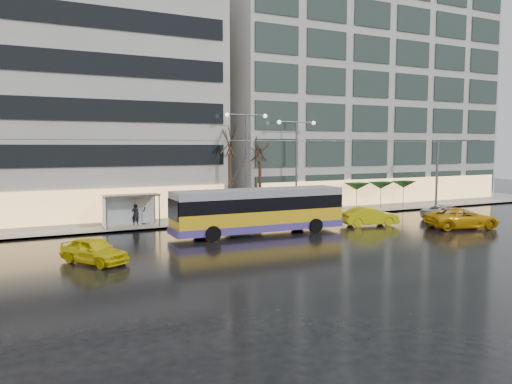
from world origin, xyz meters
TOP-DOWN VIEW (x-y plane):
  - ground at (0.00, 0.00)m, footprint 140.00×140.00m
  - sidewalk at (2.00, 14.00)m, footprint 80.00×10.00m
  - kerb at (2.00, 9.05)m, footprint 80.00×0.10m
  - building_left at (-16.00, 19.00)m, footprint 34.00×14.00m
  - building_right at (19.00, 19.00)m, footprint 32.00×14.00m
  - trolleybus at (-0.23, 4.03)m, footprint 12.88×5.13m
  - catenary at (1.00, 7.94)m, footprint 42.24×5.12m
  - bus_shelter at (-8.38, 10.69)m, footprint 4.20×1.60m
  - street_lamp_near at (2.00, 10.80)m, footprint 3.96×0.36m
  - street_lamp_far at (7.00, 10.80)m, footprint 3.96×0.36m
  - tree_a at (0.50, 11.00)m, footprint 3.20×3.20m
  - tree_b at (3.50, 11.20)m, footprint 3.20×3.20m
  - parasol_a at (14.00, 11.00)m, footprint 2.50×2.50m
  - parasol_b at (17.00, 11.00)m, footprint 2.50×2.50m
  - parasol_c at (20.00, 11.00)m, footprint 2.50×2.50m
  - taxi_a at (-12.40, -0.16)m, footprint 3.65×4.47m
  - taxi_b at (9.48, 3.45)m, footprint 4.78×2.55m
  - taxi_c at (15.10, -0.80)m, footprint 6.11×4.06m
  - sedan_silver at (17.82, 3.25)m, footprint 4.68×2.36m
  - pedestrian_a at (-7.56, 11.14)m, footprint 1.06×1.08m
  - pedestrian_b at (-6.80, 11.49)m, footprint 1.18×1.09m
  - pedestrian_c at (-8.58, 11.77)m, footprint 1.09×0.83m

SIDE VIEW (x-z plane):
  - ground at x=0.00m, z-range 0.00..0.00m
  - sidewalk at x=2.00m, z-range 0.00..0.15m
  - kerb at x=2.00m, z-range 0.00..0.15m
  - sedan_silver at x=17.82m, z-range 0.00..1.27m
  - taxi_a at x=-12.40m, z-range 0.00..1.43m
  - taxi_b at x=9.48m, z-range 0.00..1.50m
  - taxi_c at x=15.10m, z-range 0.00..1.56m
  - pedestrian_b at x=-6.80m, z-range 0.15..2.10m
  - pedestrian_c at x=-8.58m, z-range 0.21..2.32m
  - pedestrian_a at x=-7.56m, z-range 0.50..2.69m
  - trolleybus at x=-0.23m, z-range -1.36..4.58m
  - bus_shelter at x=-8.38m, z-range 0.71..3.22m
  - parasol_a at x=14.00m, z-range 1.12..3.77m
  - parasol_b at x=17.00m, z-range 1.12..3.77m
  - parasol_c at x=20.00m, z-range 1.12..3.77m
  - catenary at x=1.00m, z-range 0.75..7.75m
  - street_lamp_far at x=7.00m, z-range 1.45..9.98m
  - street_lamp_near at x=2.00m, z-range 1.48..10.51m
  - tree_b at x=3.50m, z-range 2.55..10.25m
  - tree_a at x=0.50m, z-range 2.89..11.29m
  - building_left at x=-16.00m, z-range 0.15..22.15m
  - building_right at x=19.00m, z-range 0.15..25.15m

